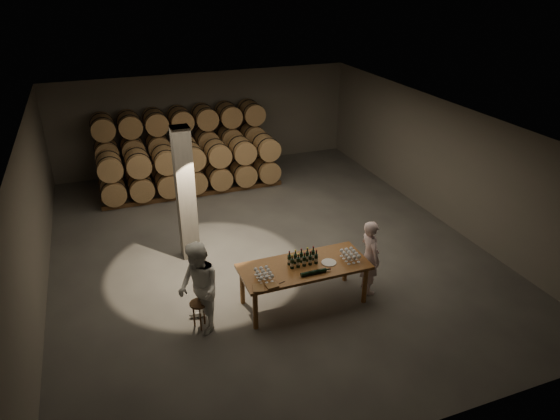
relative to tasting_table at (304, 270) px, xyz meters
name	(u,v)px	position (x,y,z in m)	size (l,w,h in m)	color
room	(186,195)	(-1.80, 2.70, 0.80)	(12.00, 12.00, 12.00)	#4B4947
tasting_table	(304,270)	(0.00, 0.00, 0.00)	(2.60, 1.10, 0.90)	brown
barrel_stack_back	(183,142)	(-0.96, 7.70, 0.40)	(5.48, 0.95, 2.31)	#57341D
barrel_stack_front	(192,168)	(-0.96, 6.30, 0.03)	(5.48, 0.95, 1.57)	#57341D
bottle_cluster	(303,259)	(-0.01, 0.06, 0.21)	(0.60, 0.23, 0.31)	black
lying_bottles	(314,272)	(0.06, -0.35, 0.15)	(0.63, 0.08, 0.08)	black
glass_cluster_left	(264,273)	(-0.90, -0.14, 0.22)	(0.30, 0.41, 0.16)	silver
glass_cluster_right	(350,254)	(0.97, -0.11, 0.23)	(0.31, 0.42, 0.17)	silver
plate	(329,263)	(0.50, -0.09, 0.11)	(0.30, 0.30, 0.02)	white
notebook_near	(272,286)	(-0.85, -0.45, 0.12)	(0.23, 0.18, 0.03)	brown
notebook_corner	(258,288)	(-1.11, -0.43, 0.12)	(0.21, 0.26, 0.02)	brown
pen	(282,282)	(-0.63, -0.41, 0.11)	(0.01, 0.01, 0.13)	black
stool	(199,307)	(-2.18, -0.01, -0.33)	(0.34, 0.34, 0.56)	#57341D
person_man	(370,257)	(1.45, -0.08, 0.03)	(0.61, 0.40, 1.66)	white
person_woman	(199,289)	(-2.15, -0.07, 0.13)	(0.90, 0.70, 1.84)	white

